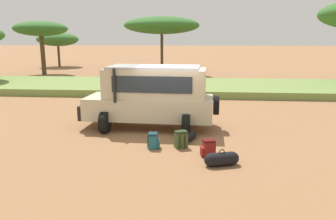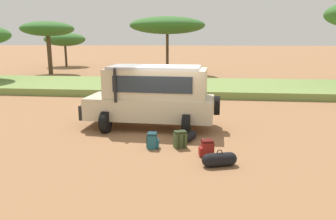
# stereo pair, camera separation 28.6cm
# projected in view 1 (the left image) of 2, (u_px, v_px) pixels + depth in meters

# --- Properties ---
(ground_plane) EXTENTS (320.00, 320.00, 0.00)m
(ground_plane) POSITION_uv_depth(u_px,v_px,m) (170.00, 132.00, 12.38)
(ground_plane) COLOR #936642
(grass_bank) EXTENTS (120.00, 7.00, 0.44)m
(grass_bank) POSITION_uv_depth(u_px,v_px,m) (183.00, 87.00, 22.53)
(grass_bank) COLOR olive
(grass_bank) RESTS_ON ground_plane
(safari_vehicle) EXTENTS (5.39, 2.87, 2.44)m
(safari_vehicle) POSITION_uv_depth(u_px,v_px,m) (152.00, 95.00, 12.74)
(safari_vehicle) COLOR beige
(safari_vehicle) RESTS_ON ground_plane
(backpack_beside_front_wheel) EXTENTS (0.47, 0.44, 0.56)m
(backpack_beside_front_wheel) POSITION_uv_depth(u_px,v_px,m) (181.00, 139.00, 10.57)
(backpack_beside_front_wheel) COLOR #42562D
(backpack_beside_front_wheel) RESTS_ON ground_plane
(backpack_cluster_center) EXTENTS (0.47, 0.38, 0.52)m
(backpack_cluster_center) POSITION_uv_depth(u_px,v_px,m) (208.00, 148.00, 9.78)
(backpack_cluster_center) COLOR maroon
(backpack_cluster_center) RESTS_ON ground_plane
(backpack_near_rear_wheel) EXTENTS (0.40, 0.37, 0.51)m
(backpack_near_rear_wheel) POSITION_uv_depth(u_px,v_px,m) (153.00, 141.00, 10.51)
(backpack_near_rear_wheel) COLOR #235B6B
(backpack_near_rear_wheel) RESTS_ON ground_plane
(duffel_bag_low_black_case) EXTENTS (0.53, 0.86, 0.41)m
(duffel_bag_low_black_case) POSITION_uv_depth(u_px,v_px,m) (189.00, 137.00, 11.28)
(duffel_bag_low_black_case) COLOR black
(duffel_bag_low_black_case) RESTS_ON ground_plane
(duffel_bag_soft_canvas) EXTENTS (0.97, 0.56, 0.48)m
(duffel_bag_soft_canvas) POSITION_uv_depth(u_px,v_px,m) (222.00, 159.00, 9.07)
(duffel_bag_soft_canvas) COLOR black
(duffel_bag_soft_canvas) RESTS_ON ground_plane
(acacia_tree_left_mid) EXTENTS (5.04, 4.83, 4.20)m
(acacia_tree_left_mid) POSITION_uv_depth(u_px,v_px,m) (58.00, 39.00, 40.47)
(acacia_tree_left_mid) COLOR brown
(acacia_tree_left_mid) RESTS_ON ground_plane
(acacia_tree_centre_back) EXTENTS (4.94, 5.39, 5.10)m
(acacia_tree_centre_back) POSITION_uv_depth(u_px,v_px,m) (41.00, 29.00, 31.30)
(acacia_tree_centre_back) COLOR brown
(acacia_tree_centre_back) RESTS_ON ground_plane
(acacia_tree_right_mid) EXTENTS (7.12, 7.18, 5.49)m
(acacia_tree_right_mid) POSITION_uv_depth(u_px,v_px,m) (162.00, 25.00, 30.89)
(acacia_tree_right_mid) COLOR brown
(acacia_tree_right_mid) RESTS_ON ground_plane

